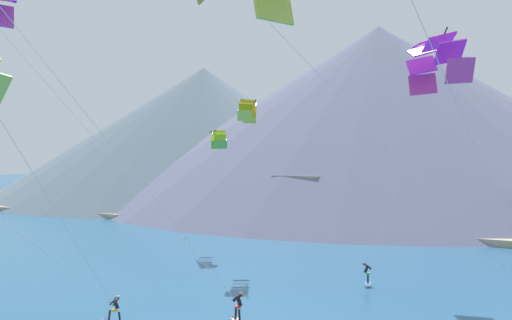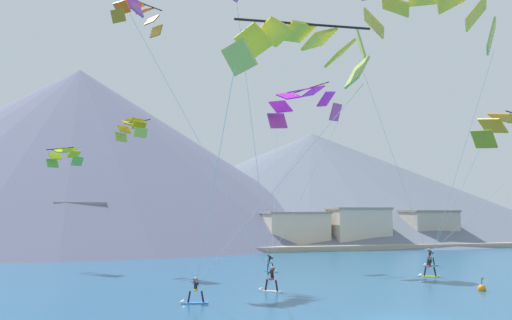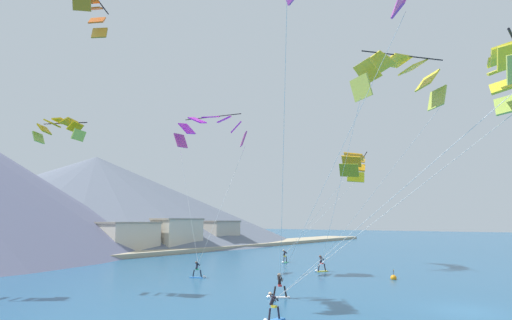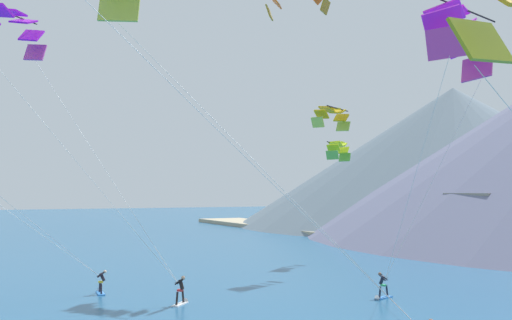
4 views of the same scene
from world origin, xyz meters
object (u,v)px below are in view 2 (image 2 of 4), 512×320
object	(u,v)px
parafoil_kite_far_left	(298,48)
race_marker_buoy	(482,288)
kitesurfer_near_lead	(269,283)
kitesurfer_mid_center	(429,260)
parafoil_kite_distant_low_drift	(137,13)
parafoil_kite_near_trail	(303,102)
parafoil_kite_distant_high_outer	(132,127)
kitesurfer_near_trail	(271,267)
kitesurfer_far_left	(192,296)
parafoil_kite_far_right	(424,19)
kitesurfer_far_right	(427,270)
parafoil_kite_distant_mid_solo	(64,155)

from	to	relation	value
parafoil_kite_far_left	race_marker_buoy	bearing A→B (deg)	33.85
kitesurfer_near_lead	parafoil_kite_far_left	distance (m)	19.78
kitesurfer_mid_center	parafoil_kite_distant_low_drift	world-z (taller)	parafoil_kite_distant_low_drift
kitesurfer_near_lead	parafoil_kite_near_trail	bearing A→B (deg)	61.18
parafoil_kite_distant_low_drift	parafoil_kite_distant_high_outer	bearing A→B (deg)	91.43
kitesurfer_near_trail	kitesurfer_far_left	size ratio (longest dim) A/B	1.01
kitesurfer_near_lead	parafoil_kite_far_left	size ratio (longest dim) A/B	0.14
parafoil_kite_far_left	parafoil_kite_distant_low_drift	world-z (taller)	parafoil_kite_distant_low_drift
kitesurfer_mid_center	kitesurfer_near_trail	bearing A→B (deg)	-176.35
kitesurfer_far_left	parafoil_kite_far_right	size ratio (longest dim) A/B	0.10
parafoil_kite_far_right	parafoil_kite_distant_high_outer	world-z (taller)	parafoil_kite_far_right
kitesurfer_mid_center	kitesurfer_far_right	size ratio (longest dim) A/B	0.99
parafoil_kite_distant_low_drift	parafoil_kite_distant_mid_solo	bearing A→B (deg)	126.64
parafoil_kite_far_right	kitesurfer_mid_center	bearing A→B (deg)	57.68
parafoil_kite_distant_low_drift	parafoil_kite_distant_mid_solo	size ratio (longest dim) A/B	1.12
parafoil_kite_far_right	parafoil_kite_distant_mid_solo	size ratio (longest dim) A/B	4.11
kitesurfer_mid_center	parafoil_kite_distant_low_drift	distance (m)	36.69
kitesurfer_near_lead	parafoil_kite_far_right	xyz separation A→B (m)	(8.09, -6.95, 17.00)
kitesurfer_far_left	parafoil_kite_far_left	size ratio (longest dim) A/B	0.13
kitesurfer_near_trail	race_marker_buoy	size ratio (longest dim) A/B	1.74
kitesurfer_mid_center	kitesurfer_far_right	distance (m)	9.79
kitesurfer_far_right	kitesurfer_near_lead	bearing A→B (deg)	-162.91
parafoil_kite_near_trail	parafoil_kite_distant_mid_solo	bearing A→B (deg)	162.59
race_marker_buoy	kitesurfer_mid_center	bearing A→B (deg)	68.72
parafoil_kite_distant_mid_solo	parafoil_kite_distant_low_drift	bearing A→B (deg)	-53.36
parafoil_kite_far_right	race_marker_buoy	bearing A→B (deg)	28.35
kitesurfer_far_right	kitesurfer_near_trail	bearing A→B (deg)	148.04
parafoil_kite_far_right	parafoil_kite_distant_mid_solo	distance (m)	36.95
kitesurfer_mid_center	race_marker_buoy	size ratio (longest dim) A/B	1.75
kitesurfer_near_trail	parafoil_kite_far_left	world-z (taller)	parafoil_kite_far_left
parafoil_kite_far_left	kitesurfer_mid_center	bearing A→B (deg)	49.66
kitesurfer_far_left	parafoil_kite_distant_low_drift	world-z (taller)	parafoil_kite_distant_low_drift
parafoil_kite_far_left	parafoil_kite_distant_low_drift	xyz separation A→B (m)	(-4.84, 28.51, 10.78)
kitesurfer_near_trail	parafoil_kite_far_right	xyz separation A→B (m)	(4.23, -18.75, 17.08)
kitesurfer_far_right	parafoil_kite_distant_low_drift	world-z (taller)	parafoil_kite_distant_low_drift
kitesurfer_near_trail	parafoil_kite_distant_high_outer	distance (m)	18.38
kitesurfer_far_left	parafoil_kite_distant_low_drift	size ratio (longest dim) A/B	0.37
kitesurfer_near_lead	kitesurfer_far_left	xyz separation A→B (m)	(-5.89, -3.59, -0.11)
parafoil_kite_distant_high_outer	parafoil_kite_distant_low_drift	xyz separation A→B (m)	(0.09, -3.52, 9.78)
kitesurfer_far_left	parafoil_kite_distant_low_drift	distance (m)	28.21
kitesurfer_far_left	parafoil_kite_far_left	xyz separation A→B (m)	(2.43, -11.90, 11.90)
parafoil_kite_distant_high_outer	parafoil_kite_distant_mid_solo	world-z (taller)	parafoil_kite_distant_high_outer
parafoil_kite_distant_low_drift	parafoil_kite_far_left	bearing A→B (deg)	-80.37
kitesurfer_far_right	parafoil_kite_distant_high_outer	distance (m)	29.36
parafoil_kite_distant_low_drift	race_marker_buoy	distance (m)	36.21
parafoil_kite_far_right	parafoil_kite_distant_mid_solo	xyz separation A→B (m)	(-22.69, 28.42, -6.53)
kitesurfer_mid_center	parafoil_kite_distant_high_outer	distance (m)	31.92
kitesurfer_far_left	kitesurfer_near_trail	bearing A→B (deg)	57.64
kitesurfer_far_right	race_marker_buoy	xyz separation A→B (m)	(-1.07, -8.35, -0.42)
kitesurfer_near_lead	kitesurfer_mid_center	distance (m)	24.32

